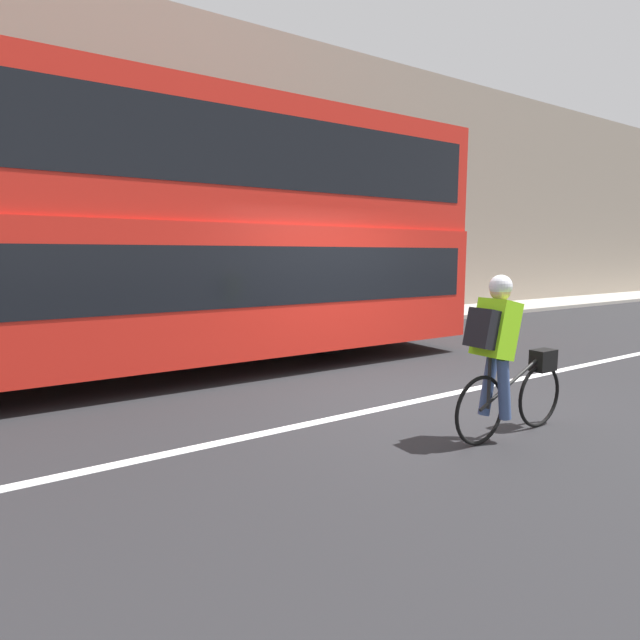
# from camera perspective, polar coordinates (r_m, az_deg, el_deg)

# --- Properties ---
(ground_plane) EXTENTS (80.00, 80.00, 0.00)m
(ground_plane) POSITION_cam_1_polar(r_m,az_deg,el_deg) (6.37, 10.08, -8.89)
(ground_plane) COLOR #232326
(road_center_line) EXTENTS (50.00, 0.14, 0.01)m
(road_center_line) POSITION_cam_1_polar(r_m,az_deg,el_deg) (6.29, 10.82, -9.10)
(road_center_line) COLOR silver
(road_center_line) RESTS_ON ground_plane
(sidewalk_curb) EXTENTS (60.00, 2.08, 0.11)m
(sidewalk_curb) POSITION_cam_1_polar(r_m,az_deg,el_deg) (11.42, -10.81, -1.37)
(sidewalk_curb) COLOR #A8A399
(sidewalk_curb) RESTS_ON ground_plane
(building_facade) EXTENTS (60.00, 0.30, 7.25)m
(building_facade) POSITION_cam_1_polar(r_m,az_deg,el_deg) (12.54, -13.33, 15.72)
(building_facade) COLOR gray
(building_facade) RESTS_ON ground_plane
(bus) EXTENTS (11.30, 2.59, 3.99)m
(bus) POSITION_cam_1_polar(r_m,az_deg,el_deg) (7.65, -21.93, 10.19)
(bus) COLOR black
(bus) RESTS_ON ground_plane
(cyclist_on_bike) EXTENTS (1.58, 0.32, 1.60)m
(cyclist_on_bike) POSITION_cam_1_polar(r_m,az_deg,el_deg) (5.07, 20.15, -3.43)
(cyclist_on_bike) COLOR black
(cyclist_on_bike) RESTS_ON ground_plane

